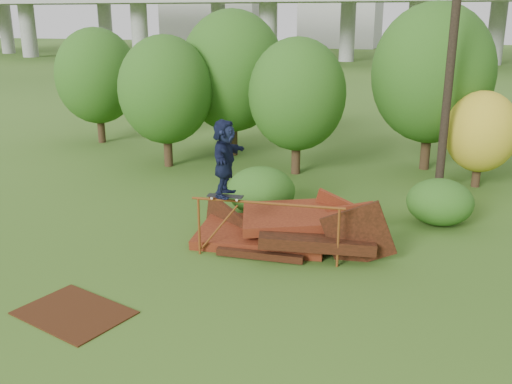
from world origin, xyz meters
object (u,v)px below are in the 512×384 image
(flat_plate, at_px, (74,313))
(utility_pole, at_px, (452,44))
(scrap_pile, at_px, (287,231))
(skater, at_px, (225,158))

(flat_plate, relative_size, utility_pole, 0.22)
(scrap_pile, bearing_deg, utility_pole, 58.45)
(skater, xyz_separation_m, flat_plate, (-1.91, -3.64, -2.52))
(scrap_pile, xyz_separation_m, flat_plate, (-3.16, -4.86, -0.37))
(skater, distance_m, flat_plate, 4.83)
(flat_plate, bearing_deg, skater, 62.29)
(skater, xyz_separation_m, utility_pole, (4.96, 7.28, 2.37))
(skater, height_order, flat_plate, skater)
(scrap_pile, distance_m, skater, 2.77)
(utility_pole, bearing_deg, skater, -124.29)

